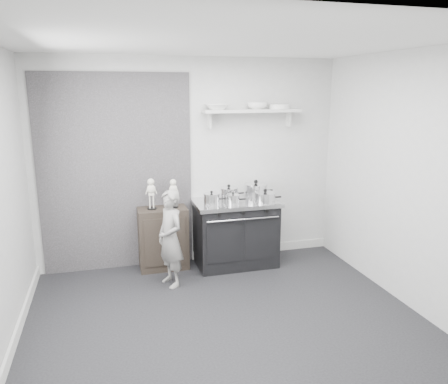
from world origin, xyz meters
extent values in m
plane|color=black|center=(0.00, 0.00, 0.00)|extent=(4.00, 4.00, 0.00)
cube|color=#B4B4B2|center=(0.00, 1.80, 1.35)|extent=(4.00, 0.02, 2.70)
cube|color=#B4B4B2|center=(0.00, -1.80, 1.35)|extent=(4.00, 0.02, 2.70)
cube|color=#B4B4B2|center=(2.00, 0.00, 1.35)|extent=(0.02, 3.60, 2.70)
cube|color=silver|center=(0.00, 0.00, 2.70)|extent=(4.00, 3.60, 0.02)
cube|color=black|center=(-0.95, 1.79, 1.25)|extent=(1.90, 0.02, 2.50)
cube|color=silver|center=(1.00, 1.78, 0.06)|extent=(2.00, 0.03, 0.12)
cube|color=silver|center=(-1.98, 0.00, 0.06)|extent=(0.03, 3.60, 0.12)
cube|color=silver|center=(0.80, 1.67, 2.02)|extent=(1.30, 0.26, 0.04)
cube|color=silver|center=(0.25, 1.74, 1.90)|extent=(0.03, 0.12, 0.20)
cube|color=silver|center=(1.35, 1.74, 1.90)|extent=(0.03, 0.12, 0.20)
cube|color=black|center=(0.53, 1.48, 0.41)|extent=(1.03, 0.62, 0.83)
cube|color=silver|center=(0.53, 1.48, 0.85)|extent=(1.09, 0.66, 0.05)
cube|color=black|center=(0.28, 1.17, 0.43)|extent=(0.43, 0.02, 0.54)
cube|color=black|center=(0.78, 1.17, 0.43)|extent=(0.43, 0.02, 0.54)
cylinder|color=silver|center=(0.53, 1.14, 0.72)|extent=(0.93, 0.02, 0.02)
cylinder|color=black|center=(0.22, 1.15, 0.80)|extent=(0.04, 0.03, 0.04)
cylinder|color=black|center=(0.53, 1.15, 0.80)|extent=(0.04, 0.03, 0.04)
cylinder|color=black|center=(0.84, 1.15, 0.80)|extent=(0.04, 0.03, 0.04)
cube|color=black|center=(-0.41, 1.61, 0.40)|extent=(0.62, 0.36, 0.81)
imported|color=gray|center=(-0.40, 1.07, 0.58)|extent=(0.41, 0.50, 1.17)
cylinder|color=silver|center=(0.18, 1.37, 0.94)|extent=(0.20, 0.20, 0.13)
cylinder|color=silver|center=(0.18, 1.37, 1.02)|extent=(0.20, 0.20, 0.02)
sphere|color=black|center=(0.18, 1.37, 1.04)|extent=(0.04, 0.04, 0.04)
cylinder|color=black|center=(0.32, 1.37, 0.94)|extent=(0.10, 0.02, 0.02)
cylinder|color=silver|center=(0.46, 1.58, 0.95)|extent=(0.24, 0.24, 0.14)
cylinder|color=silver|center=(0.46, 1.58, 1.03)|extent=(0.25, 0.25, 0.02)
sphere|color=black|center=(0.46, 1.58, 1.06)|extent=(0.04, 0.04, 0.04)
cylinder|color=black|center=(0.62, 1.58, 0.95)|extent=(0.10, 0.02, 0.02)
cylinder|color=silver|center=(0.84, 1.57, 0.96)|extent=(0.30, 0.30, 0.17)
cylinder|color=silver|center=(0.84, 1.57, 1.06)|extent=(0.31, 0.31, 0.02)
sphere|color=black|center=(0.84, 1.57, 1.09)|extent=(0.05, 0.05, 0.05)
cylinder|color=black|center=(1.03, 1.57, 0.96)|extent=(0.10, 0.02, 0.02)
cylinder|color=silver|center=(0.87, 1.30, 0.94)|extent=(0.26, 0.26, 0.12)
cylinder|color=silver|center=(0.87, 1.30, 1.00)|extent=(0.27, 0.27, 0.02)
sphere|color=black|center=(0.87, 1.30, 1.03)|extent=(0.05, 0.05, 0.05)
cylinder|color=black|center=(1.04, 1.30, 0.94)|extent=(0.10, 0.02, 0.02)
cylinder|color=silver|center=(0.45, 1.32, 0.93)|extent=(0.16, 0.16, 0.11)
cylinder|color=silver|center=(0.45, 1.32, 1.00)|extent=(0.16, 0.16, 0.01)
sphere|color=black|center=(0.45, 1.32, 1.02)|extent=(0.03, 0.03, 0.03)
cylinder|color=black|center=(0.57, 1.32, 0.93)|extent=(0.10, 0.02, 0.02)
imported|color=white|center=(0.33, 1.67, 2.08)|extent=(0.29, 0.29, 0.07)
imported|color=white|center=(0.87, 1.67, 2.08)|extent=(0.26, 0.26, 0.08)
cylinder|color=silver|center=(1.18, 1.67, 2.07)|extent=(0.29, 0.29, 0.06)
camera|label=1|loc=(-1.08, -3.79, 2.31)|focal=35.00mm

